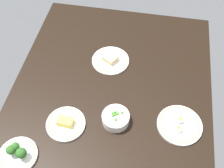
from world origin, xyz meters
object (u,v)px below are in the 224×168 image
Objects in this scene: plate_broccoli at (17,154)px; plate_eggs at (180,125)px; bowl_peas at (116,118)px; plate_cheese at (66,123)px; plate_sandwich at (110,60)px.

plate_broccoli reaches higher than plate_eggs.
bowl_peas is 0.62× the size of plate_eggs.
plate_cheese reaches higher than plate_eggs.
bowl_peas is at bearing 122.19° from plate_broccoli.
plate_broccoli reaches higher than plate_cheese.
plate_eggs is 57.99cm from plate_cheese.
plate_eggs reaches higher than plate_sandwich.
plate_sandwich is (-39.82, -9.96, -1.94)cm from bowl_peas.
bowl_peas reaches higher than plate_eggs.
plate_broccoli is 26.80cm from plate_cheese.
plate_sandwich is at bearing -165.96° from bowl_peas.
plate_eggs is (36.87, 42.45, -0.03)cm from plate_sandwich.
plate_cheese is (9.59, -57.19, 0.23)cm from plate_eggs.
plate_sandwich is 48.75cm from plate_cheese.
plate_eggs is 1.14× the size of plate_cheese.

